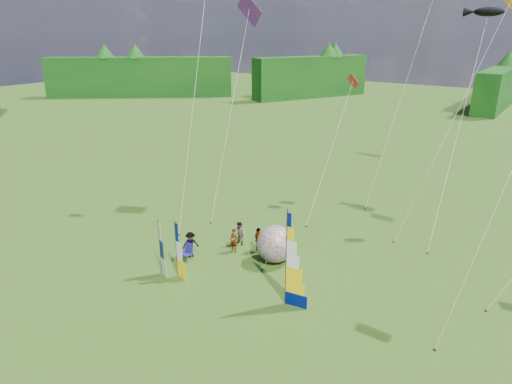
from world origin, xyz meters
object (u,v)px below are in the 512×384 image
Objects in this scene: camp_chair at (186,253)px; kite_whale at (462,112)px; side_banner_left at (176,250)px; spectator_d at (258,240)px; side_banner_far at (160,248)px; spectator_a at (234,241)px; feather_banner_main at (286,260)px; bol_inflatable at (275,244)px; spectator_b at (240,234)px; spectator_c at (191,245)px.

kite_whale is at bearing 55.66° from camp_chair.
side_banner_left is 5.95m from spectator_d.
kite_whale is at bearing 80.56° from side_banner_far.
spectator_a is at bearing 91.79° from side_banner_far.
spectator_a is 1.43× the size of camp_chair.
feather_banner_main is 1.57× the size of side_banner_far.
feather_banner_main is 2.20× the size of bol_inflatable.
feather_banner_main is at bearing -23.91° from spectator_b.
camp_chair is (0.17, -0.60, -0.30)m from spectator_c.
feather_banner_main reaches higher than side_banner_far.
spectator_d is at bearing 130.73° from feather_banner_main.
spectator_c is 0.10× the size of kite_whale.
spectator_d is (1.32, 0.98, 0.04)m from spectator_a.
spectator_a is 2.87m from spectator_c.
spectator_b is (-6.33, 4.27, -1.83)m from feather_banner_main.
kite_whale is at bearing 68.90° from feather_banner_main.
bol_inflatable is at bearing 60.68° from side_banner_left.
side_banner_far is 6.12m from spectator_b.
side_banner_left is (-6.81, -1.29, -0.90)m from feather_banner_main.
kite_whale is (4.20, 17.39, 5.75)m from feather_banner_main.
kite_whale is (11.94, 16.92, 7.85)m from camp_chair.
camp_chair is (0.15, 2.04, -1.14)m from side_banner_far.
feather_banner_main reaches higher than spectator_b.
side_banner_far is 2.77m from spectator_c.
side_banner_left is 2.16× the size of spectator_a.
feather_banner_main is at bearing -2.57° from camp_chair.
feather_banner_main is at bearing 34.38° from side_banner_far.
kite_whale reaches higher than spectator_c.
spectator_b is 1.47× the size of camp_chair.
side_banner_left is 1.04× the size of side_banner_far.
bol_inflatable is at bearing 35.81° from camp_chair.
kite_whale reaches higher than side_banner_left.
kite_whale reaches higher than camp_chair.
spectator_a is at bearing -120.48° from kite_whale.
spectator_d is at bearing 51.79° from camp_chair.
spectator_a is at bearing 58.94° from camp_chair.
bol_inflatable is at bearing 121.86° from feather_banner_main.
spectator_d is (-4.71, 4.20, -1.82)m from feather_banner_main.
bol_inflatable is 3.03m from spectator_a.
spectator_c is at bearing 122.49° from side_banner_left.
feather_banner_main is at bearing -98.25° from kite_whale.
spectator_a is 3.26m from camp_chair.
bol_inflatable is at bearing 7.96° from spectator_a.
feather_banner_main is 5.04m from bol_inflatable.
camp_chair is 22.15m from kite_whale.
feather_banner_main is at bearing -29.99° from spectator_a.
feather_banner_main is 8.10m from side_banner_far.
spectator_a is 1.64m from spectator_d.
side_banner_far is 1.97× the size of spectator_c.
side_banner_left is at bearing -176.82° from feather_banner_main.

